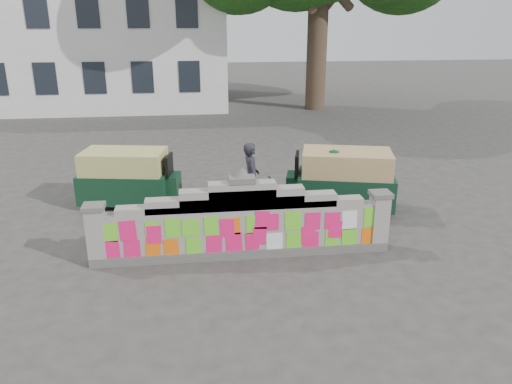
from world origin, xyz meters
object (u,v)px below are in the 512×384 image
cyclist_bike (251,200)px  pedestrian (332,182)px  cyclist_rider (251,186)px  rickshaw_left (128,177)px  rickshaw_right (343,179)px

cyclist_bike → pedestrian: (2.17, 0.23, 0.32)m
cyclist_bike → cyclist_rider: size_ratio=1.12×
pedestrian → rickshaw_left: size_ratio=0.59×
cyclist_bike → pedestrian: pedestrian is taller
cyclist_bike → rickshaw_left: rickshaw_left is taller
pedestrian → rickshaw_right: pedestrian is taller
rickshaw_right → cyclist_rider: bearing=22.6°
cyclist_bike → cyclist_rider: cyclist_rider is taller
pedestrian → rickshaw_left: (-5.38, 1.23, -0.04)m
cyclist_rider → rickshaw_left: (-3.21, 1.46, -0.08)m
cyclist_rider → rickshaw_left: bearing=62.7°
cyclist_rider → cyclist_bike: bearing=-92.9°
cyclist_bike → rickshaw_right: rickshaw_right is taller
pedestrian → rickshaw_right: bearing=100.4°
cyclist_rider → rickshaw_right: size_ratio=0.58×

